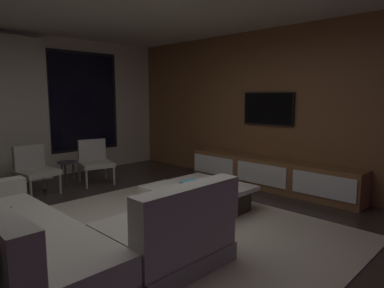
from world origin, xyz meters
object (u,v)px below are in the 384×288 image
Objects in this scene: media_console at (270,174)px; book_stack_on_coffee_table at (190,184)px; mounted_tv at (268,109)px; sectional_couch at (58,240)px; side_stool at (67,166)px; accent_chair_by_curtain at (34,167)px; coffee_table at (199,198)px; accent_chair_near_window at (95,159)px.

book_stack_on_coffee_table is at bearing 175.33° from media_console.
mounted_tv is at bearing 47.61° from media_console.
sectional_couch is 3.71m from media_console.
book_stack_on_coffee_table is 0.62× the size of side_stool.
accent_chair_by_curtain is 0.81× the size of mounted_tv.
coffee_table is at bearing -37.15° from book_stack_on_coffee_table.
accent_chair_near_window is at bearing 131.60° from mounted_tv.
mounted_tv is at bearing 1.58° from book_stack_on_coffee_table.
media_console is (1.86, -2.50, -0.18)m from accent_chair_near_window.
accent_chair_by_curtain reaches higher than side_stool.
mounted_tv is at bearing -42.17° from side_stool.
side_stool is at bearing 178.67° from accent_chair_near_window.
mounted_tv is at bearing 4.50° from sectional_couch.
media_console is at bearing -46.63° from side_stool.
side_stool is (1.33, 2.62, 0.08)m from sectional_couch.
sectional_couch is at bearing -116.99° from side_stool.
media_console is at bearing -4.67° from book_stack_on_coffee_table.
side_stool is at bearing 137.83° from mounted_tv.
side_stool is 3.58m from mounted_tv.
media_console is 3.23× the size of mounted_tv.
accent_chair_near_window is 3.12m from media_console.
media_console is (1.67, -0.07, 0.06)m from coffee_table.
accent_chair_near_window is at bearing 94.39° from coffee_table.
mounted_tv reaches higher than side_stool.
coffee_table is 1.49× the size of accent_chair_near_window.
accent_chair_near_window is 0.81× the size of mounted_tv.
mounted_tv is (0.18, 0.20, 1.10)m from media_console.
coffee_table is 2.78m from accent_chair_by_curtain.
side_stool reaches higher than book_stack_on_coffee_table.
coffee_table is at bearing 177.57° from media_console.
accent_chair_near_window is 1.00× the size of accent_chair_by_curtain.
mounted_tv is (3.08, -2.35, 0.92)m from accent_chair_by_curtain.
accent_chair_by_curtain is 0.53m from side_stool.
sectional_couch is 3.21× the size of accent_chair_by_curtain.
mounted_tv reaches higher than accent_chair_near_window.
side_stool is at bearing 104.24° from book_stack_on_coffee_table.
coffee_table is 0.37× the size of media_console.
book_stack_on_coffee_table is 0.30× the size of mounted_tv.
media_console is (3.70, 0.11, -0.04)m from sectional_couch.
mounted_tv reaches higher than sectional_couch.
mounted_tv is at bearing -37.32° from accent_chair_by_curtain.
book_stack_on_coffee_table is at bearing -75.76° from side_stool.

